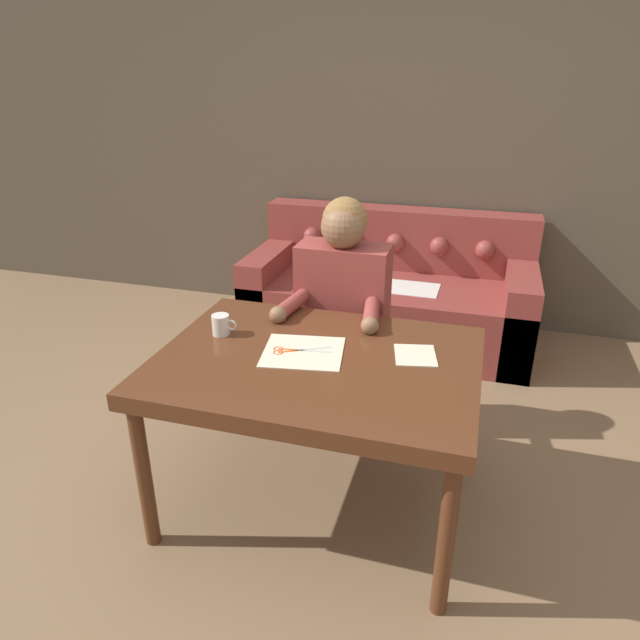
{
  "coord_description": "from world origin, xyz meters",
  "views": [
    {
      "loc": [
        0.56,
        -1.95,
        1.8
      ],
      "look_at": [
        -0.05,
        0.14,
        0.83
      ],
      "focal_mm": 32.0,
      "sensor_mm": 36.0,
      "label": 1
    }
  ],
  "objects_px": {
    "dining_table": "(317,373)",
    "person": "(342,314)",
    "scissors": "(292,351)",
    "couch": "(389,296)",
    "mug": "(221,325)"
  },
  "relations": [
    {
      "from": "person",
      "to": "scissors",
      "type": "height_order",
      "value": "person"
    },
    {
      "from": "dining_table",
      "to": "mug",
      "type": "bearing_deg",
      "value": 168.6
    },
    {
      "from": "dining_table",
      "to": "scissors",
      "type": "xyz_separation_m",
      "value": [
        -0.11,
        0.02,
        0.07
      ]
    },
    {
      "from": "dining_table",
      "to": "scissors",
      "type": "height_order",
      "value": "scissors"
    },
    {
      "from": "dining_table",
      "to": "scissors",
      "type": "distance_m",
      "value": 0.14
    },
    {
      "from": "dining_table",
      "to": "couch",
      "type": "bearing_deg",
      "value": 90.1
    },
    {
      "from": "couch",
      "to": "mug",
      "type": "distance_m",
      "value": 1.84
    },
    {
      "from": "scissors",
      "to": "mug",
      "type": "height_order",
      "value": "mug"
    },
    {
      "from": "dining_table",
      "to": "mug",
      "type": "relative_size",
      "value": 11.35
    },
    {
      "from": "couch",
      "to": "scissors",
      "type": "bearing_deg",
      "value": -93.53
    },
    {
      "from": "couch",
      "to": "person",
      "type": "relative_size",
      "value": 1.57
    },
    {
      "from": "dining_table",
      "to": "person",
      "type": "height_order",
      "value": "person"
    },
    {
      "from": "couch",
      "to": "mug",
      "type": "bearing_deg",
      "value": -104.88
    },
    {
      "from": "dining_table",
      "to": "couch",
      "type": "xyz_separation_m",
      "value": [
        -0.0,
        1.81,
        -0.35
      ]
    },
    {
      "from": "couch",
      "to": "person",
      "type": "height_order",
      "value": "person"
    }
  ]
}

